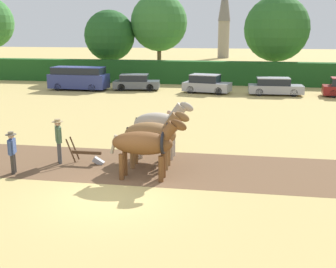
% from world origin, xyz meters
% --- Properties ---
extents(ground_plane, '(240.00, 240.00, 0.00)m').
position_xyz_m(ground_plane, '(0.00, 0.00, 0.00)').
color(ground_plane, tan).
extents(plowed_furrow_strip, '(25.33, 4.92, 0.01)m').
position_xyz_m(plowed_furrow_strip, '(-3.25, 3.02, 0.00)').
color(plowed_furrow_strip, brown).
rests_on(plowed_furrow_strip, ground).
extents(hedgerow, '(65.95, 1.75, 2.25)m').
position_xyz_m(hedgerow, '(0.00, 29.99, 1.13)').
color(hedgerow, '#1E511E').
rests_on(hedgerow, ground).
extents(tree_left, '(5.45, 5.45, 7.40)m').
position_xyz_m(tree_left, '(-10.97, 32.58, 4.67)').
color(tree_left, brown).
rests_on(tree_left, ground).
extents(tree_center_left, '(6.09, 6.09, 9.11)m').
position_xyz_m(tree_center_left, '(-5.69, 33.60, 6.04)').
color(tree_center_left, brown).
rests_on(tree_center_left, ground).
extents(tree_center, '(6.61, 6.61, 8.69)m').
position_xyz_m(tree_center, '(6.65, 33.27, 5.38)').
color(tree_center, '#4C3823').
rests_on(tree_center, ground).
extents(church_spire, '(2.40, 2.40, 15.60)m').
position_xyz_m(church_spire, '(-1.20, 72.41, 8.16)').
color(church_spire, gray).
rests_on(church_spire, ground).
extents(draft_horse_lead_left, '(2.83, 0.92, 2.29)m').
position_xyz_m(draft_horse_lead_left, '(0.68, 1.75, 1.31)').
color(draft_horse_lead_left, brown).
rests_on(draft_horse_lead_left, ground).
extents(draft_horse_lead_right, '(2.67, 1.05, 2.31)m').
position_xyz_m(draft_horse_lead_right, '(0.64, 3.11, 1.31)').
color(draft_horse_lead_right, brown).
rests_on(draft_horse_lead_right, ground).
extents(draft_horse_trail_left, '(2.65, 1.07, 2.45)m').
position_xyz_m(draft_horse_trail_left, '(0.61, 4.47, 1.41)').
color(draft_horse_trail_left, '#B2A38E').
rests_on(draft_horse_trail_left, ground).
extents(plow, '(1.51, 0.47, 1.13)m').
position_xyz_m(plow, '(-1.96, 3.05, 0.31)').
color(plow, '#4C331E').
rests_on(plow, ground).
extents(farmer_at_plow, '(0.45, 0.60, 1.80)m').
position_xyz_m(farmer_at_plow, '(-3.15, 2.89, 1.07)').
color(farmer_at_plow, '#4C4C4C').
rests_on(farmer_at_plow, ground).
extents(farmer_beside_team, '(0.45, 0.54, 1.61)m').
position_xyz_m(farmer_beside_team, '(0.61, 6.57, 0.93)').
color(farmer_beside_team, '#4C4C4C').
rests_on(farmer_beside_team, ground).
extents(farmer_onlooker_left, '(0.40, 0.61, 1.59)m').
position_xyz_m(farmer_onlooker_left, '(-4.28, 1.38, 0.91)').
color(farmer_onlooker_left, '#38332D').
rests_on(farmer_onlooker_left, ground).
extents(parked_van, '(5.21, 2.09, 2.07)m').
position_xyz_m(parked_van, '(-10.88, 23.42, 1.06)').
color(parked_van, navy).
rests_on(parked_van, ground).
extents(parked_car_left, '(4.29, 2.38, 1.41)m').
position_xyz_m(parked_car_left, '(-5.84, 24.34, 0.69)').
color(parked_car_left, '#565B66').
rests_on(parked_car_left, ground).
extents(parked_car_center_left, '(4.21, 2.55, 1.58)m').
position_xyz_m(parked_car_center_left, '(0.56, 23.70, 0.76)').
color(parked_car_center_left, '#9E9EA8').
rests_on(parked_car_center_left, ground).
extents(parked_car_center, '(4.48, 2.00, 1.44)m').
position_xyz_m(parked_car_center, '(6.23, 23.57, 0.69)').
color(parked_car_center, '#9E9EA8').
rests_on(parked_car_center, ground).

